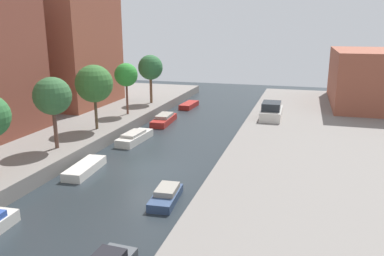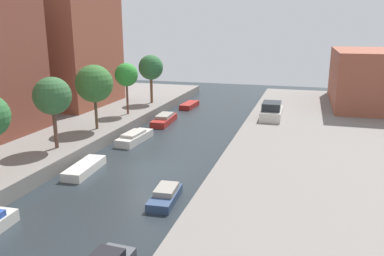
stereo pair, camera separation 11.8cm
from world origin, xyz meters
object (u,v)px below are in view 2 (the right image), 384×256
at_px(street_tree_3, 94,84).
at_px(moored_boat_right_2, 165,196).
at_px(parked_car, 272,111).
at_px(moored_boat_left_5, 189,105).
at_px(street_tree_2, 52,96).
at_px(moored_boat_left_4, 164,120).
at_px(low_block_right, 381,78).
at_px(street_tree_5, 151,68).
at_px(moored_boat_left_2, 85,168).
at_px(street_tree_4, 126,75).
at_px(moored_boat_left_3, 135,137).

relative_size(street_tree_3, moored_boat_right_2, 1.71).
height_order(parked_car, moored_boat_left_5, parked_car).
relative_size(street_tree_3, moored_boat_left_5, 1.43).
xyz_separation_m(street_tree_2, moored_boat_left_4, (3.41, 12.74, -4.36)).
height_order(street_tree_2, moored_boat_right_2, street_tree_2).
distance_m(low_block_right, moored_boat_left_5, 21.66).
distance_m(street_tree_5, parked_car, 14.87).
relative_size(street_tree_5, moored_boat_left_4, 1.17).
relative_size(moored_boat_left_2, moored_boat_right_2, 1.26).
bearing_deg(street_tree_3, parked_car, 30.37).
relative_size(low_block_right, parked_car, 3.32).
relative_size(moored_boat_left_2, moored_boat_left_4, 0.86).
height_order(low_block_right, moored_boat_right_2, low_block_right).
height_order(moored_boat_left_2, moored_boat_right_2, moored_boat_right_2).
xyz_separation_m(street_tree_2, street_tree_4, (0.00, 11.58, 0.14)).
bearing_deg(moored_boat_left_2, street_tree_2, 155.11).
xyz_separation_m(street_tree_3, moored_boat_left_5, (3.55, 15.42, -4.57)).
xyz_separation_m(street_tree_4, moored_boat_left_5, (3.55, 9.42, -4.59)).
relative_size(low_block_right, street_tree_3, 2.73).
height_order(low_block_right, moored_boat_left_3, low_block_right).
xyz_separation_m(parked_car, moored_boat_left_3, (-10.63, -7.74, -1.28)).
bearing_deg(moored_boat_left_2, street_tree_4, 103.29).
relative_size(low_block_right, moored_boat_left_4, 3.19).
distance_m(moored_boat_left_2, moored_boat_left_4, 14.17).
relative_size(moored_boat_left_4, moored_boat_left_5, 1.23).
xyz_separation_m(street_tree_3, parked_car, (13.91, 8.15, -3.19)).
bearing_deg(street_tree_5, moored_boat_left_2, -80.92).
xyz_separation_m(street_tree_4, parked_car, (13.91, 2.15, -3.22)).
relative_size(low_block_right, street_tree_5, 2.73).
relative_size(street_tree_3, street_tree_5, 1.00).
xyz_separation_m(street_tree_5, parked_car, (13.91, -4.06, -3.33)).
xyz_separation_m(moored_boat_left_5, moored_boat_right_2, (6.22, -25.02, 0.04)).
distance_m(street_tree_3, moored_boat_left_2, 8.91).
relative_size(street_tree_5, moored_boat_left_5, 1.43).
bearing_deg(moored_boat_left_2, street_tree_5, 99.08).
xyz_separation_m(street_tree_5, moored_boat_left_5, (3.55, 3.21, -4.71)).
distance_m(moored_boat_left_2, moored_boat_right_2, 7.19).
relative_size(street_tree_3, moored_boat_left_2, 1.36).
bearing_deg(moored_boat_left_4, low_block_right, 27.48).
bearing_deg(street_tree_3, moored_boat_right_2, -44.49).
xyz_separation_m(street_tree_4, moored_boat_right_2, (9.77, -15.60, -4.55)).
xyz_separation_m(parked_car, moored_boat_left_4, (-10.51, -1.00, -1.28)).
bearing_deg(moored_boat_left_3, moored_boat_left_4, 88.96).
distance_m(moored_boat_left_2, moored_boat_left_3, 7.42).
height_order(street_tree_5, moored_boat_left_3, street_tree_5).
bearing_deg(parked_car, moored_boat_left_4, -174.59).
relative_size(street_tree_5, moored_boat_left_3, 1.23).
relative_size(moored_boat_left_2, moored_boat_left_5, 1.06).
xyz_separation_m(street_tree_5, moored_boat_left_4, (3.41, -5.05, -4.61)).
height_order(street_tree_5, moored_boat_left_5, street_tree_5).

